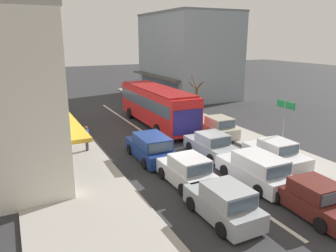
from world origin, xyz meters
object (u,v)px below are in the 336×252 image
(traffic_light_downstreet, at_px, (63,83))
(hatchback_behind_bus_near, at_px, (224,203))
(sedan_queue_far_back, at_px, (313,199))
(directional_road_sign, at_px, (285,115))
(wagon_adjacent_lane_trail, at_px, (256,170))
(parked_sedan_kerb_front, at_px, (276,153))
(city_bus, at_px, (157,104))
(pedestrian_with_handbag_near, at_px, (87,137))
(hatchback_behind_bus_mid, at_px, (187,171))
(parked_hatchback_kerb_second, at_px, (218,127))
(wagon_queue_gap_filler, at_px, (151,148))
(street_tree_right, at_px, (196,100))
(sedan_adjacent_lane_lead, at_px, (212,145))

(traffic_light_downstreet, bearing_deg, hatchback_behind_bus_near, -84.30)
(sedan_queue_far_back, relative_size, directional_road_sign, 1.19)
(wagon_adjacent_lane_trail, xyz_separation_m, parked_sedan_kerb_front, (2.82, 1.56, -0.08))
(city_bus, height_order, pedestrian_with_handbag_near, city_bus)
(traffic_light_downstreet, bearing_deg, hatchback_behind_bus_mid, -82.58)
(hatchback_behind_bus_near, height_order, parked_sedan_kerb_front, hatchback_behind_bus_near)
(city_bus, bearing_deg, parked_hatchback_kerb_second, -60.54)
(parked_hatchback_kerb_second, distance_m, directional_road_sign, 5.75)
(wagon_queue_gap_filler, distance_m, parked_hatchback_kerb_second, 6.76)
(city_bus, bearing_deg, wagon_queue_gap_filler, -116.80)
(hatchback_behind_bus_mid, bearing_deg, sedan_queue_far_back, -54.48)
(city_bus, relative_size, street_tree_right, 2.81)
(hatchback_behind_bus_mid, distance_m, parked_hatchback_kerb_second, 8.77)
(street_tree_right, bearing_deg, hatchback_behind_bus_near, -116.99)
(hatchback_behind_bus_near, xyz_separation_m, directional_road_sign, (7.64, 4.55, 1.97))
(city_bus, distance_m, directional_road_sign, 11.00)
(hatchback_behind_bus_near, xyz_separation_m, pedestrian_with_handbag_near, (-3.21, 10.59, 0.36))
(parked_hatchback_kerb_second, relative_size, street_tree_right, 0.97)
(street_tree_right, bearing_deg, sedan_queue_far_back, -103.85)
(wagon_queue_gap_filler, distance_m, sedan_adjacent_lane_lead, 3.86)
(city_bus, bearing_deg, hatchback_behind_bus_near, -103.78)
(parked_sedan_kerb_front, distance_m, parked_hatchback_kerb_second, 6.14)
(parked_sedan_kerb_front, bearing_deg, pedestrian_with_handbag_near, 143.95)
(wagon_queue_gap_filler, distance_m, street_tree_right, 10.86)
(parked_sedan_kerb_front, height_order, pedestrian_with_handbag_near, pedestrian_with_handbag_near)
(sedan_queue_far_back, bearing_deg, parked_sedan_kerb_front, 61.95)
(city_bus, height_order, parked_sedan_kerb_front, city_bus)
(parked_hatchback_kerb_second, bearing_deg, sedan_adjacent_lane_lead, -129.69)
(city_bus, relative_size, traffic_light_downstreet, 2.59)
(parked_sedan_kerb_front, bearing_deg, hatchback_behind_bus_mid, -178.84)
(wagon_adjacent_lane_trail, bearing_deg, parked_sedan_kerb_front, 28.93)
(hatchback_behind_bus_mid, xyz_separation_m, street_tree_right, (7.47, 11.65, 1.05))
(city_bus, bearing_deg, sedan_adjacent_lane_lead, -89.21)
(city_bus, height_order, hatchback_behind_bus_mid, city_bus)
(hatchback_behind_bus_mid, xyz_separation_m, wagon_adjacent_lane_trail, (3.21, -1.44, 0.04))
(hatchback_behind_bus_near, bearing_deg, pedestrian_with_handbag_near, 106.85)
(hatchback_behind_bus_near, relative_size, pedestrian_with_handbag_near, 2.28)
(hatchback_behind_bus_near, relative_size, wagon_adjacent_lane_trail, 0.83)
(wagon_adjacent_lane_trail, xyz_separation_m, directional_road_sign, (4.16, 2.44, 1.93))
(wagon_queue_gap_filler, distance_m, directional_road_sign, 8.45)
(city_bus, distance_m, parked_hatchback_kerb_second, 5.81)
(sedan_adjacent_lane_lead, height_order, traffic_light_downstreet, traffic_light_downstreet)
(wagon_queue_gap_filler, relative_size, traffic_light_downstreet, 1.08)
(hatchback_behind_bus_mid, bearing_deg, directional_road_sign, 7.76)
(sedan_adjacent_lane_lead, xyz_separation_m, parked_sedan_kerb_front, (2.57, -2.90, 0.00))
(wagon_queue_gap_filler, xyz_separation_m, street_tree_right, (7.72, 7.57, 1.02))
(sedan_queue_far_back, xyz_separation_m, street_tree_right, (4.05, 16.43, 1.10))
(city_bus, relative_size, hatchback_behind_bus_mid, 2.92)
(hatchback_behind_bus_near, bearing_deg, parked_sedan_kerb_front, 30.19)
(hatchback_behind_bus_mid, distance_m, traffic_light_downstreet, 20.80)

